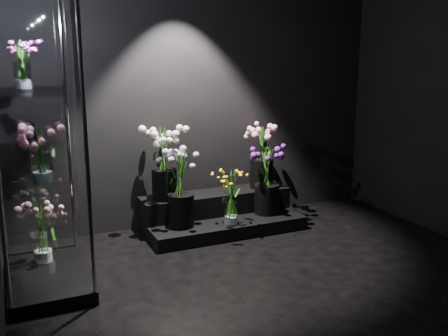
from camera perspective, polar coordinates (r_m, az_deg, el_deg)
floor at (r=3.83m, az=9.05°, el=-14.61°), size 4.00×4.00×0.00m
wall_back at (r=5.19m, az=-2.65°, el=8.97°), size 4.00×0.00×4.00m
display_riser at (r=5.17m, az=-0.50°, el=-5.23°), size 1.59×0.70×0.35m
display_case at (r=3.91m, az=-20.58°, el=2.38°), size 0.60×1.00×2.20m
bouquet_orange_bells at (r=4.83m, az=0.81°, el=-3.32°), size 0.30×0.30×0.54m
bouquet_lilac at (r=4.75m, az=-4.99°, el=-1.97°), size 0.44×0.44×0.73m
bouquet_purple at (r=5.14m, az=4.93°, el=-1.04°), size 0.35×0.35×0.70m
bouquet_cream_roses at (r=4.88m, az=-6.90°, el=1.04°), size 0.42×0.42×0.70m
bouquet_pink_roses at (r=5.30m, az=4.34°, el=1.71°), size 0.37×0.37×0.65m
bouquet_case_pink at (r=3.77m, az=-20.17°, el=1.57°), size 0.37×0.37×0.40m
bouquet_case_magenta at (r=4.00m, az=-22.13°, el=11.04°), size 0.28×0.28×0.35m
bouquet_case_base_pink at (r=4.31m, az=-20.17°, el=-6.72°), size 0.38×0.38×0.50m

